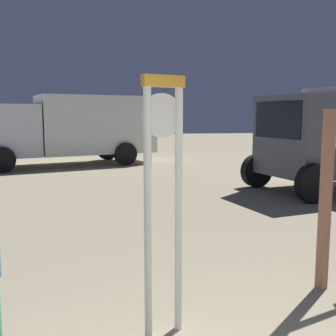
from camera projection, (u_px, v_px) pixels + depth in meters
name	position (u px, v px, depth m)	size (l,w,h in m)	color
standing_clock	(163.00, 183.00, 3.54)	(0.39, 0.21, 2.34)	white
box_truck_far	(79.00, 127.00, 16.05)	(6.83, 4.33, 2.74)	silver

